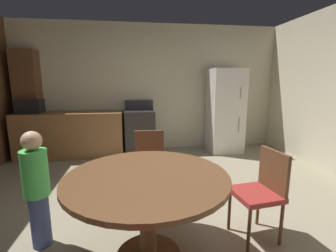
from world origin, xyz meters
The scene contains 11 objects.
ground_plane centered at (0.00, 0.00, 0.00)m, with size 14.00×14.00×0.00m, color gray.
wall_back centered at (0.00, 2.92, 1.35)m, with size 5.92×0.12×2.70m, color beige.
kitchen_counter centered at (-1.64, 2.52, 0.45)m, with size 2.05×0.60×0.90m, color olive.
pantry_column centered at (-2.44, 2.70, 1.05)m, with size 0.44×0.36×2.10m, color brown.
oven_range centered at (-0.26, 2.52, 0.47)m, with size 0.60×0.60×1.10m.
refrigerator centered at (1.56, 2.47, 0.88)m, with size 0.68×0.68×1.76m.
microwave centered at (-2.36, 2.52, 1.03)m, with size 0.44×0.32×0.26m, color black.
dining_table centered at (-0.28, -0.53, 0.61)m, with size 1.34×1.34×0.76m.
chair_east centered at (0.83, -0.39, 0.50)m, with size 0.45×0.45×0.87m.
chair_north centered at (-0.19, 0.58, 0.50)m, with size 0.43×0.43×0.87m.
person_child centered at (-1.25, -0.22, 0.58)m, with size 0.28×0.28×1.09m.
Camera 1 is at (-0.36, -2.34, 1.51)m, focal length 25.20 mm.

